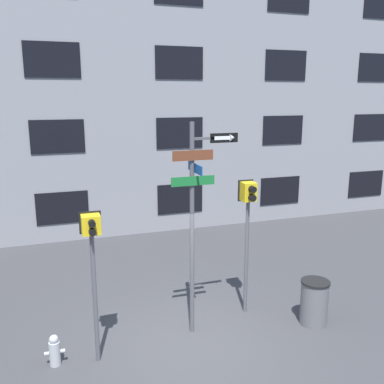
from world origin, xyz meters
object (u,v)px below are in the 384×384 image
(pedestrian_signal_right, at_px, (248,212))
(fire_hydrant, at_px, (55,351))
(trash_bin, at_px, (314,302))
(pedestrian_signal_left, at_px, (92,249))
(street_sign_pole, at_px, (196,210))

(pedestrian_signal_right, relative_size, fire_hydrant, 5.08)
(fire_hydrant, relative_size, trash_bin, 0.61)
(pedestrian_signal_left, height_order, trash_bin, pedestrian_signal_left)
(pedestrian_signal_left, distance_m, trash_bin, 4.77)
(pedestrian_signal_left, relative_size, trash_bin, 2.89)
(street_sign_pole, height_order, fire_hydrant, street_sign_pole)
(street_sign_pole, relative_size, pedestrian_signal_right, 1.43)
(street_sign_pole, xyz_separation_m, pedestrian_signal_right, (1.32, 0.41, -0.26))
(trash_bin, bearing_deg, pedestrian_signal_right, 140.64)
(fire_hydrant, bearing_deg, street_sign_pole, 5.63)
(pedestrian_signal_left, bearing_deg, fire_hydrant, 171.49)
(pedestrian_signal_left, distance_m, fire_hydrant, 2.01)
(street_sign_pole, distance_m, pedestrian_signal_right, 1.40)
(pedestrian_signal_right, bearing_deg, trash_bin, -39.36)
(pedestrian_signal_right, relative_size, trash_bin, 3.09)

